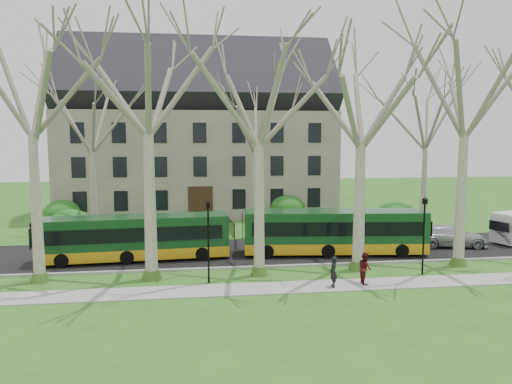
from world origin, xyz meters
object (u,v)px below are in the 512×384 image
Objects in this scene: sedan at (450,236)px; pedestrian_b at (365,268)px; pedestrian_a at (333,272)px; bus_follow at (334,232)px; bus_lead at (137,237)px.

sedan is 11.76m from pedestrian_b.
pedestrian_a is 1.85m from pedestrian_b.
bus_follow is 8.72m from sedan.
bus_follow is at bearing -1.36° from pedestrian_b.
bus_lead is 14.11m from pedestrian_b.
sedan is 3.06× the size of pedestrian_b.
bus_lead is 2.23× the size of sedan.
bus_follow is (12.67, -0.13, 0.06)m from bus_lead.
bus_follow reaches higher than bus_lead.
bus_lead reaches higher than sedan.
sedan is 13.40m from pedestrian_a.
bus_lead is 21.33m from sedan.
bus_lead is 7.11× the size of pedestrian_a.
sedan is at bearing 127.12° from pedestrian_a.
bus_lead is 0.96× the size of bus_follow.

